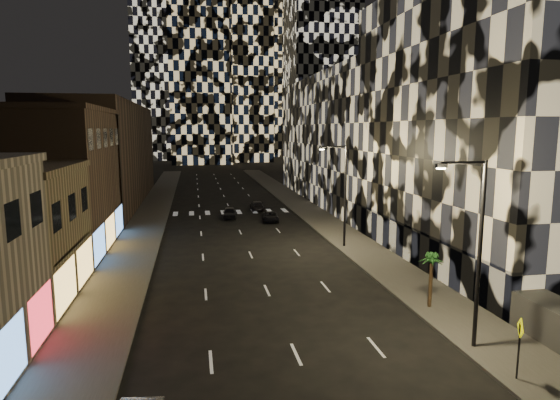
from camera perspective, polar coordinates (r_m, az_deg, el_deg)
name	(u,v)px	position (r m, az deg, el deg)	size (l,w,h in m)	color
sidewalk_left	(151,214)	(60.47, -15.47, -1.66)	(4.00, 120.00, 0.15)	#47443F
sidewalk_right	(307,209)	(61.94, 3.28, -1.12)	(4.00, 120.00, 0.15)	#47443F
curb_left	(168,213)	(60.32, -13.49, -1.61)	(0.20, 120.00, 0.15)	#4C4C47
curb_right	(291,210)	(61.49, 1.38, -1.18)	(0.20, 120.00, 0.15)	#4C4C47
retail_brown	(47,183)	(44.82, -26.56, 1.89)	(10.00, 15.00, 12.00)	brown
retail_filler_left	(104,155)	(70.51, -20.70, 5.19)	(10.00, 40.00, 14.00)	brown
midrise_right	(506,123)	(41.76, 25.82, 8.40)	(16.00, 25.00, 22.00)	#232326
midrise_base	(411,244)	(38.82, 15.63, -5.18)	(0.60, 25.00, 3.00)	#383838
midrise_filler_right	(362,140)	(70.70, 9.94, 7.25)	(16.00, 40.00, 18.00)	#232326
tower_center_low	(198,5)	(153.82, -9.94, 22.41)	(18.00, 18.00, 95.00)	black
streetlight_near	(476,241)	(23.77, 22.75, -4.69)	(2.55, 0.25, 9.00)	black
streetlight_far	(343,189)	(41.68, 7.65, 1.39)	(2.55, 0.25, 9.00)	black
car_dark_midlane	(230,213)	(56.27, -6.17, -1.56)	(1.52, 3.78, 1.29)	black
car_dark_oncoming	(257,206)	(61.51, -2.80, -0.69)	(1.68, 4.12, 1.20)	black
car_dark_rightlane	(270,217)	(54.07, -1.19, -2.04)	(1.78, 3.86, 1.07)	black
ped_sign	(520,338)	(22.59, 27.18, -14.70)	(0.41, 0.83, 2.68)	black
palm_tree	(432,262)	(28.95, 18.00, -7.22)	(1.67, 1.65, 3.28)	#47331E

